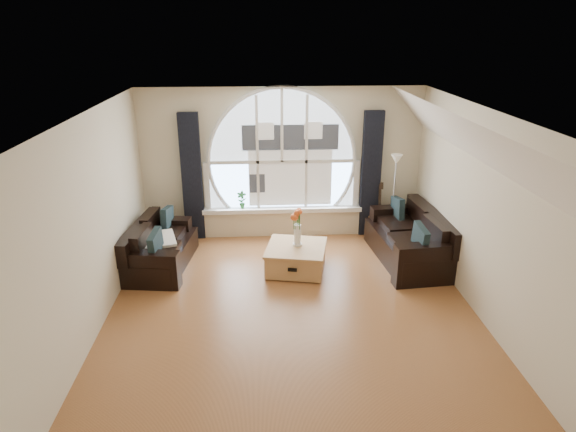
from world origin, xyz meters
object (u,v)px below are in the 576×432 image
Objects in this scene: sofa_left at (160,243)px; guitar at (378,208)px; sofa_right at (410,238)px; vase_flowers at (298,222)px; coffee_chest at (296,257)px; potted_plant at (242,200)px; floor_lamp at (393,199)px.

guitar is at bearing 22.95° from sofa_left.
sofa_right is 1.92m from vase_flowers.
guitar is (1.61, 1.32, 0.31)m from coffee_chest.
guitar is (-0.28, 1.07, 0.13)m from sofa_right.
sofa_left is at bearing -175.63° from coffee_chest.
coffee_chest is 0.58m from vase_flowers.
guitar is (1.59, 1.26, -0.27)m from vase_flowers.
potted_plant is (-2.78, 1.18, 0.31)m from sofa_right.
sofa_right is at bearing -69.94° from guitar.
sofa_left is 5.07× the size of potted_plant.
floor_lamp reaches higher than potted_plant.
vase_flowers is 1.65m from potted_plant.
sofa_right is 1.12m from guitar.
vase_flowers reaches higher than sofa_right.
floor_lamp is at bearing -7.71° from potted_plant.
potted_plant reaches higher than sofa_left.
coffee_chest is at bearing -177.91° from sofa_right.
coffee_chest is 0.86× the size of guitar.
guitar is 3.27× the size of potted_plant.
floor_lamp is at bearing 29.51° from vase_flowers.
floor_lamp is 1.51× the size of guitar.
vase_flowers is (0.02, 0.06, 0.57)m from coffee_chest.
coffee_chest is at bearing -149.48° from floor_lamp.
floor_lamp reaches higher than sofa_right.
potted_plant is at bearing 151.67° from sofa_right.
floor_lamp reaches higher than sofa_left.
sofa_right is 1.18× the size of floor_lamp.
coffee_chest is at bearing -135.37° from guitar.
coffee_chest is at bearing 0.43° from sofa_left.
potted_plant reaches higher than coffee_chest.
sofa_left reaches higher than coffee_chest.
vase_flowers is 0.66× the size of guitar.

